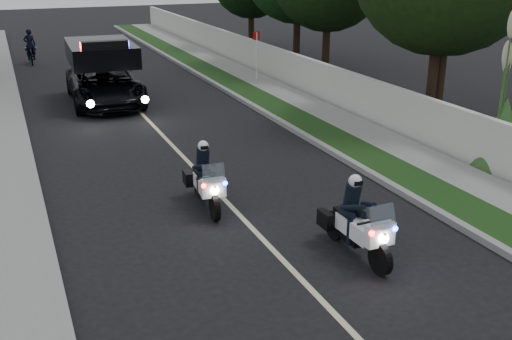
% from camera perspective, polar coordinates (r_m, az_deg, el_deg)
% --- Properties ---
extents(ground, '(120.00, 120.00, 0.00)m').
position_cam_1_polar(ground, '(11.51, 3.08, -9.06)').
color(ground, black).
rests_on(ground, ground).
extents(curb_right, '(0.20, 60.00, 0.15)m').
position_cam_1_polar(curb_right, '(21.58, 1.35, 5.15)').
color(curb_right, gray).
rests_on(curb_right, ground).
extents(grass_verge, '(1.20, 60.00, 0.16)m').
position_cam_1_polar(grass_verge, '(21.87, 3.03, 5.33)').
color(grass_verge, '#193814').
rests_on(grass_verge, ground).
extents(sidewalk_right, '(1.40, 60.00, 0.16)m').
position_cam_1_polar(sidewalk_right, '(22.45, 6.03, 5.63)').
color(sidewalk_right, gray).
rests_on(sidewalk_right, ground).
extents(property_wall, '(0.22, 60.00, 1.50)m').
position_cam_1_polar(property_wall, '(22.79, 8.32, 7.48)').
color(property_wall, beige).
rests_on(property_wall, ground).
extents(curb_left, '(0.20, 60.00, 0.15)m').
position_cam_1_polar(curb_left, '(19.81, -20.87, 2.47)').
color(curb_left, gray).
rests_on(curb_left, ground).
extents(lane_marking, '(0.12, 50.00, 0.01)m').
position_cam_1_polar(lane_marking, '(20.32, -9.29, 3.75)').
color(lane_marking, '#BFB78C').
rests_on(lane_marking, ground).
extents(police_moto_left, '(0.78, 1.89, 1.57)m').
position_cam_1_polar(police_moto_left, '(14.08, -4.72, -3.47)').
color(police_moto_left, white).
rests_on(police_moto_left, ground).
extents(police_moto_right, '(0.72, 1.93, 1.63)m').
position_cam_1_polar(police_moto_right, '(12.05, 9.32, -7.90)').
color(police_moto_right, white).
rests_on(police_moto_right, ground).
extents(police_suv, '(2.81, 5.70, 2.73)m').
position_cam_1_polar(police_suv, '(24.46, -13.97, 6.15)').
color(police_suv, black).
rests_on(police_suv, ground).
extents(bicycle, '(0.65, 1.82, 0.95)m').
position_cam_1_polar(bicycle, '(34.55, -20.41, 9.40)').
color(bicycle, black).
rests_on(bicycle, ground).
extents(cyclist, '(0.59, 0.41, 1.62)m').
position_cam_1_polar(cyclist, '(34.55, -20.41, 9.40)').
color(cyclist, black).
rests_on(cyclist, ground).
extents(sign_post, '(0.47, 0.47, 2.37)m').
position_cam_1_polar(sign_post, '(27.46, 0.06, 8.20)').
color(sign_post, red).
rests_on(sign_post, ground).
extents(pampas_far, '(1.94, 1.94, 4.42)m').
position_cam_1_polar(pampas_far, '(17.68, 21.89, 0.06)').
color(pampas_far, beige).
rests_on(pampas_far, ground).
extents(tree_right_a, '(7.76, 7.76, 10.22)m').
position_cam_1_polar(tree_right_a, '(22.67, 16.02, 4.90)').
color(tree_right_a, '#18320F').
rests_on(tree_right_a, ground).
extents(tree_right_b, '(7.49, 7.49, 10.06)m').
position_cam_1_polar(tree_right_b, '(22.94, 16.65, 5.01)').
color(tree_right_b, '#163712').
rests_on(tree_right_b, ground).
extents(tree_right_c, '(5.98, 5.98, 9.19)m').
position_cam_1_polar(tree_right_c, '(30.08, 6.54, 9.10)').
color(tree_right_c, black).
rests_on(tree_right_c, ground).
extents(tree_right_d, '(6.35, 6.35, 9.57)m').
position_cam_1_polar(tree_right_d, '(32.58, 3.81, 10.02)').
color(tree_right_d, '#153D14').
rests_on(tree_right_d, ground).
extents(tree_right_e, '(6.34, 6.34, 8.08)m').
position_cam_1_polar(tree_right_e, '(38.31, -0.45, 11.54)').
color(tree_right_e, black).
rests_on(tree_right_e, ground).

